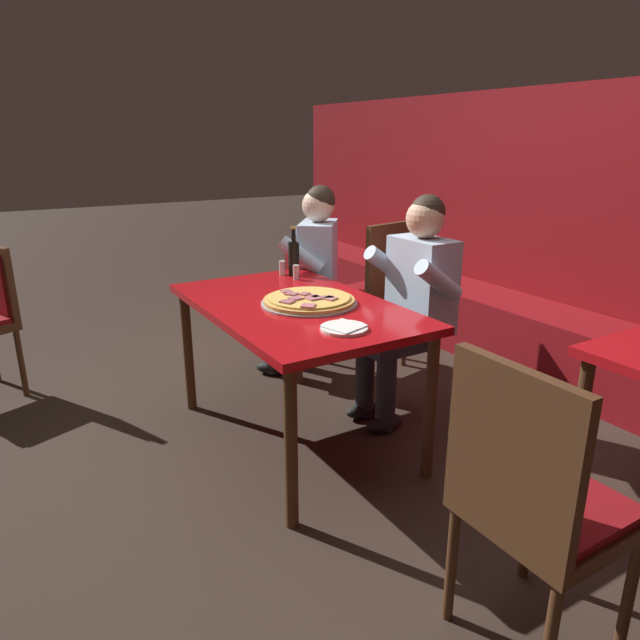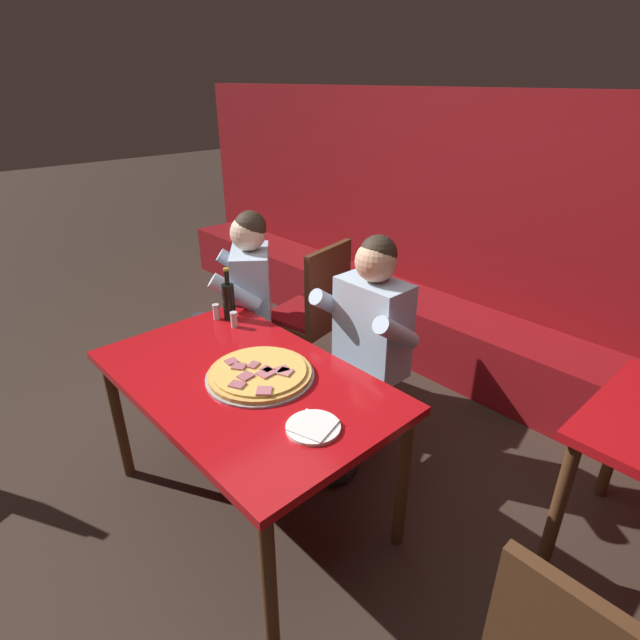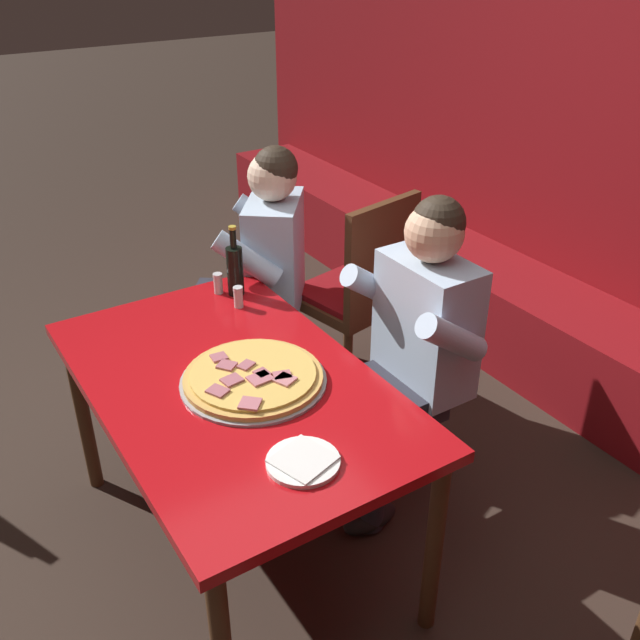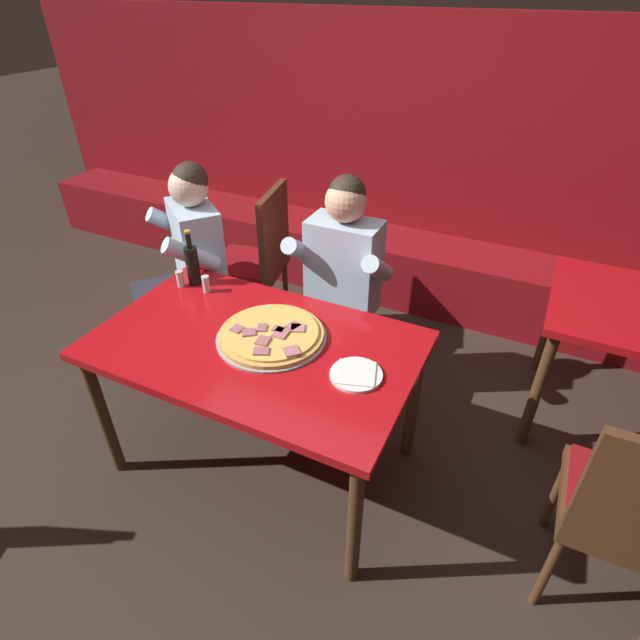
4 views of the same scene
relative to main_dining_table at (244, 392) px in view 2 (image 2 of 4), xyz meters
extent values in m
plane|color=#33261E|center=(0.00, 0.00, -0.68)|extent=(24.00, 24.00, 0.00)
cube|color=maroon|center=(0.00, 2.18, 0.27)|extent=(6.80, 0.16, 1.90)
cube|color=maroon|center=(0.00, 1.86, -0.45)|extent=(6.46, 0.48, 0.46)
cylinder|color=#4C2D19|center=(-0.64, -0.37, -0.32)|extent=(0.06, 0.06, 0.72)
cylinder|color=#4C2D19|center=(0.64, -0.37, -0.32)|extent=(0.06, 0.06, 0.72)
cylinder|color=#4C2D19|center=(-0.64, 0.37, -0.32)|extent=(0.06, 0.06, 0.72)
cylinder|color=#4C2D19|center=(0.64, 0.37, -0.32)|extent=(0.06, 0.06, 0.72)
cube|color=#B20F14|center=(0.00, 0.00, 0.06)|extent=(1.40, 0.86, 0.04)
cylinder|color=#9E9EA3|center=(0.05, 0.06, 0.09)|extent=(0.48, 0.48, 0.01)
cylinder|color=gold|center=(0.05, 0.06, 0.10)|extent=(0.46, 0.46, 0.02)
cylinder|color=#E0B251|center=(0.05, 0.06, 0.11)|extent=(0.41, 0.41, 0.01)
cube|color=#A85B66|center=(0.08, 0.08, 0.12)|extent=(0.05, 0.05, 0.01)
cube|color=#A85B66|center=(-0.09, 0.00, 0.12)|extent=(0.05, 0.06, 0.01)
cube|color=#A85B66|center=(-0.03, 0.00, 0.12)|extent=(0.08, 0.08, 0.01)
cube|color=#B76670|center=(0.10, 0.06, 0.12)|extent=(0.07, 0.08, 0.01)
cube|color=#A85B66|center=(0.01, 0.05, 0.12)|extent=(0.06, 0.07, 0.01)
cube|color=#A85B66|center=(0.09, -0.09, 0.12)|extent=(0.08, 0.07, 0.01)
cube|color=#C6757A|center=(0.15, 0.12, 0.12)|extent=(0.08, 0.08, 0.01)
cube|color=#B76670|center=(0.20, -0.03, 0.12)|extent=(0.09, 0.09, 0.01)
cube|color=#A85B66|center=(0.06, -0.02, 0.12)|extent=(0.06, 0.07, 0.01)
cube|color=#B76670|center=(0.12, 0.13, 0.12)|extent=(0.06, 0.07, 0.01)
cylinder|color=white|center=(0.48, -0.01, 0.09)|extent=(0.21, 0.21, 0.01)
cube|color=white|center=(0.48, -0.01, 0.10)|extent=(0.19, 0.19, 0.01)
cylinder|color=black|center=(-0.54, 0.29, 0.18)|extent=(0.07, 0.07, 0.20)
cylinder|color=black|center=(-0.54, 0.29, 0.32)|extent=(0.03, 0.03, 0.08)
cylinder|color=#B29933|center=(-0.54, 0.29, 0.37)|extent=(0.03, 0.03, 0.01)
cylinder|color=silver|center=(-0.59, 0.23, 0.12)|extent=(0.04, 0.04, 0.07)
cylinder|color=#28231E|center=(-0.59, 0.23, 0.10)|extent=(0.03, 0.03, 0.04)
cylinder|color=silver|center=(-0.59, 0.23, 0.16)|extent=(0.04, 0.04, 0.01)
cylinder|color=silver|center=(-0.44, 0.25, 0.12)|extent=(0.04, 0.04, 0.07)
cylinder|color=silver|center=(-0.44, 0.25, 0.10)|extent=(0.03, 0.03, 0.04)
cylinder|color=silver|center=(-0.44, 0.25, 0.16)|extent=(0.04, 0.04, 0.01)
ellipsoid|color=black|center=(-0.02, 0.46, -0.64)|extent=(0.11, 0.24, 0.09)
ellipsoid|color=black|center=(0.18, 0.46, -0.64)|extent=(0.11, 0.24, 0.09)
cylinder|color=#282833|center=(-0.02, 0.46, -0.45)|extent=(0.11, 0.11, 0.43)
cylinder|color=#282833|center=(0.18, 0.46, -0.45)|extent=(0.11, 0.11, 0.43)
cube|color=#282833|center=(0.08, 0.56, -0.17)|extent=(0.34, 0.40, 0.12)
cube|color=silver|center=(0.08, 0.76, 0.10)|extent=(0.38, 0.22, 0.52)
cylinder|color=silver|center=(-0.14, 0.68, 0.18)|extent=(0.09, 0.30, 0.25)
cylinder|color=silver|center=(0.30, 0.68, 0.18)|extent=(0.09, 0.30, 0.25)
sphere|color=#D6A884|center=(0.08, 0.76, 0.46)|extent=(0.21, 0.21, 0.21)
sphere|color=#2D2319|center=(0.08, 0.78, 0.50)|extent=(0.19, 0.19, 0.19)
cylinder|color=#4C2D19|center=(1.33, 0.24, -0.46)|extent=(0.04, 0.04, 0.44)
cylinder|color=#4C2D19|center=(-0.89, 1.09, -0.45)|extent=(0.04, 0.04, 0.47)
cylinder|color=#4C2D19|center=(-0.82, 0.71, -0.45)|extent=(0.04, 0.04, 0.47)
cylinder|color=#4C2D19|center=(-0.52, 1.16, -0.45)|extent=(0.04, 0.04, 0.47)
cylinder|color=#4C2D19|center=(-0.45, 0.79, -0.45)|extent=(0.04, 0.04, 0.47)
cube|color=#4C2D19|center=(-0.67, 0.94, -0.19)|extent=(0.52, 0.52, 0.05)
cube|color=maroon|center=(-0.67, 0.94, -0.15)|extent=(0.48, 0.48, 0.03)
cube|color=#4C2D19|center=(-0.47, 0.98, 0.10)|extent=(0.12, 0.44, 0.52)
cube|color=maroon|center=(-0.50, 0.97, 0.10)|extent=(0.09, 0.36, 0.43)
ellipsoid|color=black|center=(-1.01, 0.41, -0.64)|extent=(0.23, 0.26, 0.09)
ellipsoid|color=black|center=(-0.86, 0.29, -0.64)|extent=(0.23, 0.26, 0.09)
cylinder|color=#282833|center=(-1.01, 0.41, -0.45)|extent=(0.11, 0.11, 0.43)
cylinder|color=#282833|center=(-0.86, 0.29, -0.45)|extent=(0.11, 0.11, 0.43)
cube|color=#282833|center=(-0.87, 0.43, -0.17)|extent=(0.51, 0.52, 0.12)
cube|color=silver|center=(-0.75, 0.59, 0.10)|extent=(0.43, 0.41, 0.52)
cylinder|color=silver|center=(-0.97, 0.66, 0.18)|extent=(0.25, 0.29, 0.25)
cylinder|color=silver|center=(-0.63, 0.39, 0.18)|extent=(0.25, 0.29, 0.25)
sphere|color=beige|center=(-0.75, 0.59, 0.46)|extent=(0.21, 0.21, 0.21)
sphere|color=#2D2319|center=(-0.74, 0.60, 0.50)|extent=(0.19, 0.19, 0.19)
cylinder|color=#4C2D19|center=(1.17, 0.71, -0.32)|extent=(0.06, 0.06, 0.72)
cylinder|color=#4C2D19|center=(1.17, 1.38, -0.32)|extent=(0.06, 0.06, 0.72)
camera|label=1|loc=(2.44, -1.31, 0.88)|focal=32.00mm
camera|label=2|loc=(1.61, -1.02, 1.28)|focal=28.00mm
camera|label=3|loc=(1.80, -0.80, 1.42)|focal=40.00mm
camera|label=4|loc=(1.01, -1.42, 1.39)|focal=28.00mm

